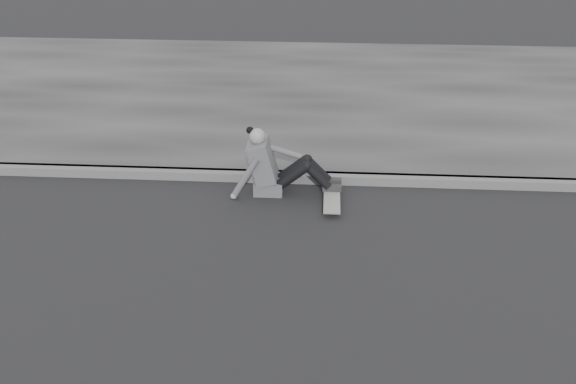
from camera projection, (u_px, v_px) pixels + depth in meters
name	position (u px, v px, depth m)	size (l,w,h in m)	color
ground	(513.00, 317.00, 6.03)	(80.00, 80.00, 0.00)	black
curb	(465.00, 182.00, 8.25)	(24.00, 0.16, 0.12)	#555555
sidewalk	(433.00, 98.00, 10.88)	(24.00, 6.00, 0.12)	#313131
skateboard	(332.00, 198.00, 7.86)	(0.20, 0.78, 0.09)	gray
seated_woman	(274.00, 166.00, 7.97)	(1.38, 0.46, 0.88)	#4E4E50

